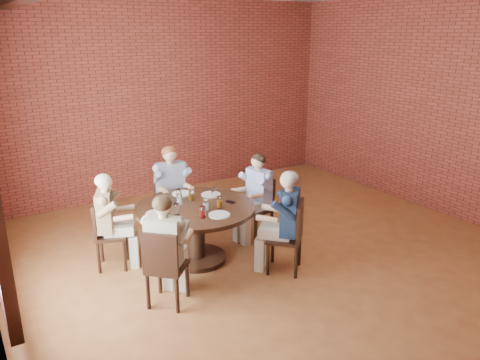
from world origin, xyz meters
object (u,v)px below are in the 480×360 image
diner_a (256,197)px  chair_c (105,232)px  smartphone (230,202)px  diner_c (110,222)px  diner_d (166,251)px  dining_table (196,222)px  chair_d (164,265)px  chair_b (171,199)px  chair_a (260,205)px  diner_e (285,222)px  chair_e (291,234)px  diner_b (172,191)px

diner_a → chair_c: bearing=-106.5°
smartphone → diner_c: bearing=141.6°
chair_c → diner_d: 1.21m
dining_table → smartphone: smartphone is taller
diner_d → smartphone: size_ratio=9.71×
dining_table → chair_d: size_ratio=1.69×
chair_d → chair_b: bearing=-71.2°
chair_d → diner_d: bearing=-90.0°
chair_a → smartphone: 0.78m
diner_a → smartphone: 0.68m
chair_b → diner_e: bearing=-63.7°
chair_c → smartphone: chair_c is taller
chair_a → smartphone: bearing=-74.9°
chair_d → chair_e: chair_e is taller
dining_table → chair_d: (-0.77, -0.78, -0.04)m
chair_b → chair_d: chair_b is taller
diner_b → diner_d: size_ratio=1.04×
chair_c → chair_d: bearing=-145.1°
chair_b → chair_e: (0.73, -1.90, -0.00)m
chair_e → diner_d: bearing=-49.4°
chair_b → diner_c: (-1.08, -0.63, 0.11)m
chair_d → chair_a: bearing=-108.2°
chair_b → diner_c: size_ratio=0.75×
chair_a → smartphone: chair_a is taller
dining_table → smartphone: size_ratio=11.68×
diner_e → chair_b: bearing=-114.1°
diner_a → diner_c: bearing=-106.0°
diner_c → diner_b: bearing=-40.2°
chair_e → diner_b: bearing=-112.1°
diner_a → chair_d: diner_a is taller
diner_b → chair_e: bearing=-61.7°
dining_table → diner_b: diner_b is taller
chair_a → diner_c: 2.09m
diner_a → dining_table: bearing=-90.0°
diner_a → chair_b: size_ratio=1.35×
chair_a → diner_d: (-1.82, -0.90, 0.14)m
dining_table → chair_e: (0.84, -0.87, -0.03)m
dining_table → diner_e: (0.79, -0.81, 0.11)m
dining_table → diner_a: bearing=9.1°
smartphone → chair_e: bearing=-79.0°
dining_table → chair_e: 1.21m
chair_a → diner_c: bearing=-105.5°
chair_a → diner_a: bearing=-90.0°
chair_a → chair_c: 2.15m
chair_d → diner_d: diner_d is taller
chair_e → diner_e: diner_e is taller
chair_b → smartphone: (0.32, -1.16, 0.25)m
diner_b → diner_a: bearing=-34.1°
chair_b → diner_d: 1.95m
chair_a → chair_d: 2.11m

